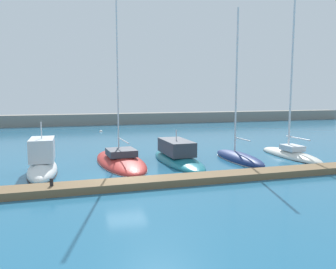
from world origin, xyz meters
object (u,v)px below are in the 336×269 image
object	(u,v)px
sailboat_navy_sixth	(239,157)
dock_bollard	(51,182)
motorboat_white_third	(42,163)
sailboat_red_fourth	(120,161)
mooring_buoy_white	(101,132)
sailboat_ivory_seventh	(290,153)
motorboat_teal_fifth	(177,157)

from	to	relation	value
sailboat_navy_sixth	dock_bollard	distance (m)	15.62
motorboat_white_third	dock_bollard	size ratio (longest dim) A/B	14.84
sailboat_red_fourth	mooring_buoy_white	xyz separation A→B (m)	(0.63, 23.45, -0.20)
sailboat_red_fourth	mooring_buoy_white	distance (m)	23.46
sailboat_ivory_seventh	motorboat_teal_fifth	bearing A→B (deg)	84.69
mooring_buoy_white	dock_bollard	world-z (taller)	dock_bollard
motorboat_white_third	dock_bollard	bearing A→B (deg)	-170.84
sailboat_ivory_seventh	sailboat_navy_sixth	bearing A→B (deg)	93.38
motorboat_white_third	sailboat_red_fourth	size ratio (longest dim) A/B	0.40
sailboat_red_fourth	motorboat_teal_fifth	size ratio (longest dim) A/B	1.75
motorboat_teal_fifth	sailboat_ivory_seventh	world-z (taller)	sailboat_ivory_seventh
sailboat_navy_sixth	sailboat_ivory_seventh	xyz separation A→B (m)	(5.35, 0.35, -0.02)
dock_bollard	sailboat_red_fourth	bearing A→B (deg)	55.35
motorboat_teal_fifth	motorboat_white_third	bearing A→B (deg)	95.76
sailboat_red_fourth	motorboat_teal_fifth	xyz separation A→B (m)	(4.67, -0.61, 0.22)
motorboat_white_third	sailboat_navy_sixth	xyz separation A→B (m)	(15.51, 0.07, -0.39)
motorboat_teal_fifth	mooring_buoy_white	xyz separation A→B (m)	(-4.04, 24.06, -0.42)
motorboat_white_third	mooring_buoy_white	bearing A→B (deg)	-14.03
motorboat_teal_fifth	sailboat_ivory_seventh	size ratio (longest dim) A/B	0.61
motorboat_teal_fifth	sailboat_navy_sixth	xyz separation A→B (m)	(5.04, -1.25, -0.08)
sailboat_ivory_seventh	mooring_buoy_white	world-z (taller)	sailboat_ivory_seventh
sailboat_ivory_seventh	mooring_buoy_white	bearing A→B (deg)	29.64
sailboat_ivory_seventh	dock_bollard	world-z (taller)	sailboat_ivory_seventh
motorboat_white_third	sailboat_red_fourth	bearing A→B (deg)	-71.47
sailboat_navy_sixth	sailboat_ivory_seventh	size ratio (longest dim) A/B	0.84
sailboat_red_fourth	dock_bollard	size ratio (longest dim) A/B	37.33
motorboat_teal_fifth	sailboat_navy_sixth	world-z (taller)	sailboat_navy_sixth
sailboat_navy_sixth	sailboat_ivory_seventh	world-z (taller)	sailboat_ivory_seventh
motorboat_white_third	sailboat_ivory_seventh	distance (m)	20.87
sailboat_red_fourth	mooring_buoy_white	world-z (taller)	sailboat_red_fourth
motorboat_white_third	motorboat_teal_fifth	bearing A→B (deg)	-82.66
sailboat_red_fourth	sailboat_navy_sixth	size ratio (longest dim) A/B	1.27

